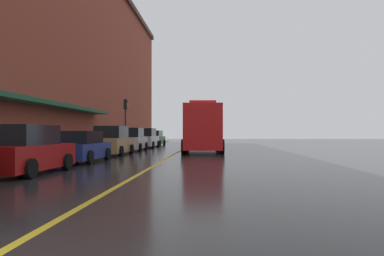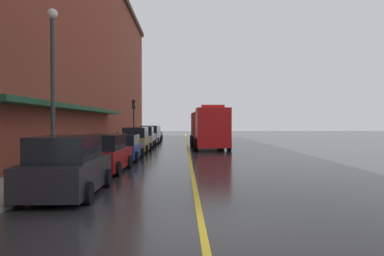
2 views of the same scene
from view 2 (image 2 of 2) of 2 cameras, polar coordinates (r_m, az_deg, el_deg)
ground_plane at (r=32.81m, az=-0.66°, el=-3.01°), size 112.00×112.00×0.00m
sidewalk_left at (r=33.31m, az=-11.40°, el=-2.84°), size 2.40×70.00×0.15m
lane_center_stripe at (r=32.81m, az=-0.66°, el=-3.00°), size 0.16×70.00×0.01m
brick_building_left at (r=34.25m, az=-21.00°, el=11.55°), size 9.73×64.00×17.19m
parked_car_0 at (r=12.29m, az=-18.52°, el=-5.78°), size 2.15×4.38×1.85m
parked_car_1 at (r=17.42m, az=-13.20°, el=-3.96°), size 2.07×4.36×1.72m
parked_car_2 at (r=22.51m, az=-10.36°, el=-3.02°), size 2.04×4.37×1.53m
parked_car_3 at (r=28.01m, az=-8.52°, el=-1.94°), size 2.08×4.23×1.87m
parked_car_4 at (r=33.65m, az=-7.43°, el=-1.47°), size 2.14×4.26×1.83m
parked_car_5 at (r=39.62m, az=-6.43°, el=-1.07°), size 2.19×4.56×1.87m
parked_car_6 at (r=45.72m, az=-5.94°, el=-0.89°), size 2.12×4.94×1.68m
fire_truck at (r=32.34m, az=2.53°, el=-0.03°), size 3.09×9.43×3.58m
parking_meter_0 at (r=17.42m, az=-17.87°, el=-3.13°), size 0.14×0.18×1.33m
parking_meter_1 at (r=34.21m, az=-9.68°, el=-1.08°), size 0.14×0.18×1.33m
parking_meter_2 at (r=28.73m, az=-11.28°, el=-1.49°), size 0.14×0.18×1.33m
street_lamp_left at (r=17.11m, az=-20.46°, el=7.99°), size 0.44×0.44×6.94m
traffic_light_near at (r=37.45m, az=-8.87°, el=2.31°), size 0.38×0.36×4.30m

